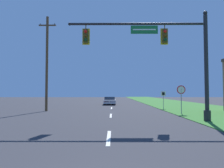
{
  "coord_description": "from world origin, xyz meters",
  "views": [
    {
      "loc": [
        0.18,
        -2.54,
        1.91
      ],
      "look_at": [
        0.0,
        32.3,
        3.4
      ],
      "focal_mm": 32.0,
      "sensor_mm": 36.0,
      "label": 1
    }
  ],
  "objects_px": {
    "signal_mast": "(171,54)",
    "utility_pole_near": "(47,62)",
    "stop_sign": "(181,93)",
    "route_sign_post": "(163,96)",
    "car_ahead": "(110,101)"
  },
  "relations": [
    {
      "from": "car_ahead",
      "to": "signal_mast",
      "type": "bearing_deg",
      "value": -76.46
    },
    {
      "from": "signal_mast",
      "to": "utility_pole_near",
      "type": "relative_size",
      "value": 0.96
    },
    {
      "from": "signal_mast",
      "to": "utility_pole_near",
      "type": "xyz_separation_m",
      "value": [
        -10.76,
        7.29,
        0.61
      ]
    },
    {
      "from": "signal_mast",
      "to": "stop_sign",
      "type": "distance_m",
      "value": 5.73
    },
    {
      "from": "car_ahead",
      "to": "route_sign_post",
      "type": "height_order",
      "value": "route_sign_post"
    },
    {
      "from": "utility_pole_near",
      "to": "car_ahead",
      "type": "bearing_deg",
      "value": 60.45
    },
    {
      "from": "signal_mast",
      "to": "stop_sign",
      "type": "height_order",
      "value": "signal_mast"
    },
    {
      "from": "stop_sign",
      "to": "route_sign_post",
      "type": "xyz_separation_m",
      "value": [
        -0.2,
        5.53,
        -0.34
      ]
    },
    {
      "from": "car_ahead",
      "to": "route_sign_post",
      "type": "bearing_deg",
      "value": -52.26
    },
    {
      "from": "signal_mast",
      "to": "stop_sign",
      "type": "xyz_separation_m",
      "value": [
        2.19,
        4.6,
        -2.61
      ]
    },
    {
      "from": "signal_mast",
      "to": "utility_pole_near",
      "type": "height_order",
      "value": "utility_pole_near"
    },
    {
      "from": "car_ahead",
      "to": "utility_pole_near",
      "type": "xyz_separation_m",
      "value": [
        -6.32,
        -11.15,
        4.48
      ]
    },
    {
      "from": "car_ahead",
      "to": "stop_sign",
      "type": "bearing_deg",
      "value": -64.39
    },
    {
      "from": "route_sign_post",
      "to": "utility_pole_near",
      "type": "height_order",
      "value": "utility_pole_near"
    },
    {
      "from": "stop_sign",
      "to": "utility_pole_near",
      "type": "xyz_separation_m",
      "value": [
        -12.96,
        2.69,
        3.22
      ]
    }
  ]
}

